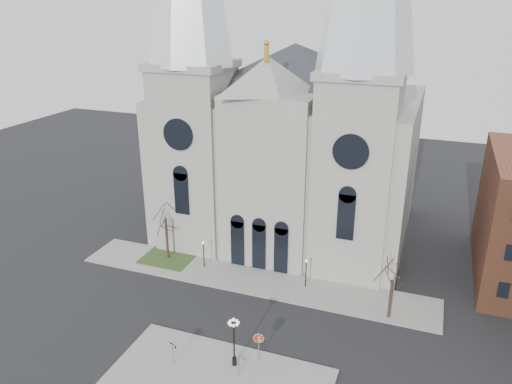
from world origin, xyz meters
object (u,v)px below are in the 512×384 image
(stop_sign, at_px, (259,341))
(one_way_sign, at_px, (173,349))
(globe_lamp, at_px, (234,336))
(street_name_sign, at_px, (239,363))

(stop_sign, xyz_separation_m, one_way_sign, (-6.63, -2.90, -0.48))
(globe_lamp, bearing_deg, stop_sign, 38.37)
(stop_sign, relative_size, globe_lamp, 0.57)
(stop_sign, bearing_deg, one_way_sign, -146.44)
(stop_sign, bearing_deg, street_name_sign, -98.91)
(globe_lamp, xyz_separation_m, street_name_sign, (0.88, -1.02, -1.70))
(stop_sign, bearing_deg, globe_lamp, -131.70)
(stop_sign, relative_size, street_name_sign, 1.28)
(one_way_sign, height_order, street_name_sign, street_name_sign)
(street_name_sign, bearing_deg, one_way_sign, -169.20)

